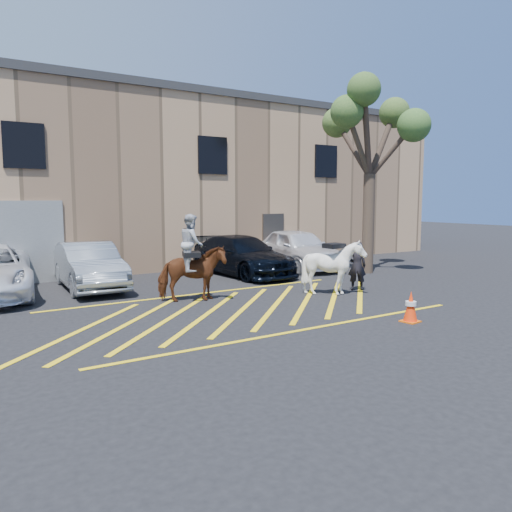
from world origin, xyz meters
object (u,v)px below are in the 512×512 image
car_blue_suv (242,255)px  saddled_white (334,267)px  traffic_cone (411,307)px  tree (371,123)px  mounted_bay (192,266)px  car_silver_sedan (89,266)px  handler (357,266)px  car_white_suv (297,249)px

car_blue_suv → saddled_white: bearing=-90.5°
traffic_cone → tree: bearing=52.0°
car_blue_suv → saddled_white: (0.24, -4.87, 0.10)m
car_blue_suv → tree: tree is taller
car_blue_suv → mounted_bay: (-3.74, -3.47, 0.26)m
mounted_bay → traffic_cone: 5.92m
car_silver_sedan → mounted_bay: (1.90, -3.54, 0.25)m
car_silver_sedan → tree: (9.96, -2.29, 4.95)m
handler → saddled_white: 1.10m
traffic_cone → car_blue_suv: bearing=86.7°
mounted_bay → tree: tree is taller
car_silver_sedan → handler: bearing=-31.7°
car_blue_suv → tree: (4.32, -2.23, 4.96)m
car_white_suv → mounted_bay: (-6.56, -3.72, 0.17)m
car_white_suv → traffic_cone: car_white_suv is taller
car_white_suv → saddled_white: size_ratio=2.91×
car_silver_sedan → saddled_white: saddled_white is taller
handler → car_silver_sedan: bearing=3.1°
car_white_suv → tree: size_ratio=0.66×
car_blue_suv → handler: handler is taller
car_blue_suv → saddled_white: 4.88m
mounted_bay → tree: bearing=8.8°
car_silver_sedan → car_white_suv: (8.46, 0.18, 0.08)m
car_silver_sedan → car_white_suv: car_white_suv is taller
car_white_suv → mounted_bay: bearing=-143.4°
car_white_suv → handler: bearing=-99.6°
car_blue_suv → mounted_bay: 5.11m
mounted_bay → car_white_suv: bearing=29.5°
car_blue_suv → mounted_bay: mounted_bay is taller
car_blue_suv → traffic_cone: car_blue_suv is taller
car_blue_suv → traffic_cone: 8.40m
traffic_cone → tree: tree is taller
car_silver_sedan → handler: 8.47m
handler → tree: (2.99, 2.51, 4.92)m
mounted_bay → saddled_white: size_ratio=1.48×
tree → handler: bearing=-140.0°
car_white_suv → mounted_bay: size_ratio=1.97×
saddled_white → mounted_bay: bearing=160.7°
car_white_suv → saddled_white: saddled_white is taller
car_white_suv → handler: car_white_suv is taller
handler → traffic_cone: handler is taller
car_blue_suv → saddled_white: saddled_white is taller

